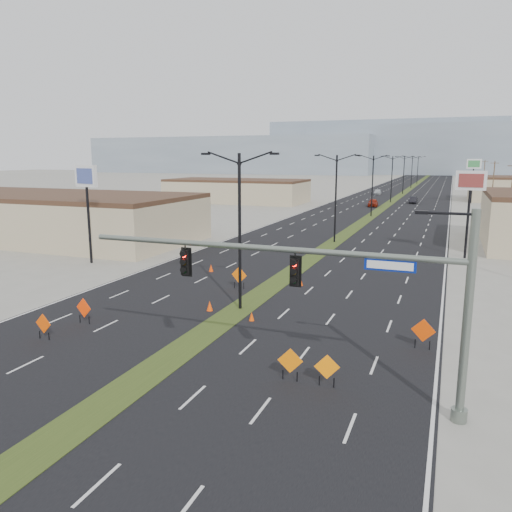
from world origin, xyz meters
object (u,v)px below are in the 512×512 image
(car_far, at_px, (378,192))
(streetlight_6, at_px, (418,169))
(car_left, at_px, (373,203))
(pole_sign_east_near, at_px, (470,188))
(streetlight_2, at_px, (372,184))
(cone_3, at_px, (211,268))
(construction_sign_0, at_px, (84,309))
(streetlight_0, at_px, (240,227))
(construction_sign_1, at_px, (43,325))
(car_mid, at_px, (413,200))
(pole_sign_west, at_px, (86,184))
(cone_1, at_px, (210,306))
(signal_mast, at_px, (340,286))
(streetlight_4, at_px, (404,174))
(streetlight_1, at_px, (336,196))
(cone_2, at_px, (301,282))
(construction_sign_4, at_px, (327,368))
(streetlight_5, at_px, (412,171))
(construction_sign_2, at_px, (239,276))
(pole_sign_east_far, at_px, (474,167))
(streetlight_3, at_px, (392,177))
(construction_sign_3, at_px, (290,362))
(cone_0, at_px, (252,316))
(construction_sign_5, at_px, (423,332))

(car_far, bearing_deg, streetlight_6, 80.03)
(car_left, relative_size, pole_sign_east_near, 0.55)
(streetlight_2, bearing_deg, cone_3, -97.99)
(streetlight_6, relative_size, construction_sign_0, 6.39)
(streetlight_0, relative_size, construction_sign_1, 6.87)
(car_mid, distance_m, construction_sign_0, 90.58)
(streetlight_6, height_order, pole_sign_west, streetlight_6)
(pole_sign_east_near, bearing_deg, cone_1, -113.62)
(streetlight_0, xyz_separation_m, construction_sign_1, (-7.74, -9.00, -4.57))
(pole_sign_east_near, bearing_deg, streetlight_2, 122.20)
(signal_mast, relative_size, streetlight_4, 1.63)
(streetlight_1, xyz_separation_m, cone_3, (-6.60, -18.97, -5.10))
(cone_3, bearing_deg, cone_2, -11.95)
(streetlight_1, xyz_separation_m, construction_sign_1, (-7.74, -37.00, -4.57))
(construction_sign_1, bearing_deg, construction_sign_4, 4.65)
(signal_mast, xyz_separation_m, streetlight_2, (-8.56, 66.00, 0.63))
(construction_sign_1, bearing_deg, streetlight_5, 91.67)
(cone_2, bearing_deg, construction_sign_0, -125.52)
(pole_sign_west, bearing_deg, construction_sign_2, 4.38)
(streetlight_6, bearing_deg, construction_sign_1, -92.50)
(streetlight_6, xyz_separation_m, car_far, (-5.99, -60.88, -4.78))
(car_mid, relative_size, cone_2, 6.74)
(construction_sign_2, bearing_deg, streetlight_5, 97.77)
(streetlight_6, distance_m, pole_sign_east_far, 81.25)
(car_far, bearing_deg, cone_3, -94.70)
(streetlight_6, distance_m, pole_sign_east_near, 145.23)
(car_mid, xyz_separation_m, construction_sign_0, (-12.26, -89.75, 0.21))
(car_left, bearing_deg, streetlight_4, 81.76)
(construction_sign_2, bearing_deg, car_far, 100.84)
(streetlight_2, relative_size, streetlight_3, 1.00)
(construction_sign_3, distance_m, cone_2, 16.77)
(cone_3, height_order, pole_sign_west, pole_sign_west)
(streetlight_6, bearing_deg, streetlight_3, -90.00)
(cone_1, bearing_deg, streetlight_5, 89.32)
(streetlight_4, distance_m, construction_sign_1, 121.33)
(streetlight_3, relative_size, car_far, 2.27)
(streetlight_1, xyz_separation_m, construction_sign_0, (-7.49, -34.07, -4.50))
(construction_sign_2, distance_m, pole_sign_west, 18.19)
(car_mid, relative_size, cone_0, 7.66)
(streetlight_6, xyz_separation_m, cone_1, (-1.66, -169.10, -5.09))
(cone_2, bearing_deg, construction_sign_1, -120.96)
(car_mid, relative_size, car_far, 0.97)
(cone_2, distance_m, pole_sign_west, 21.90)
(construction_sign_3, distance_m, pole_sign_east_far, 98.20)
(car_left, bearing_deg, construction_sign_3, -89.11)
(cone_0, height_order, cone_3, cone_3)
(construction_sign_2, height_order, construction_sign_5, construction_sign_2)
(streetlight_6, distance_m, construction_sign_0, 174.29)
(streetlight_1, distance_m, streetlight_2, 28.00)
(construction_sign_1, distance_m, construction_sign_4, 15.64)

